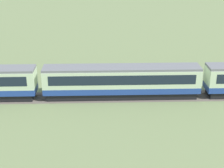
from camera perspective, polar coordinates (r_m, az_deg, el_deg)
name	(u,v)px	position (r m, az deg, el deg)	size (l,w,h in m)	color
passenger_train	(124,80)	(44.95, 1.97, 0.62)	(106.44, 2.99, 4.27)	#234293
railway_track	(144,96)	(46.14, 5.33, -2.06)	(144.82, 3.60, 0.04)	#665B51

